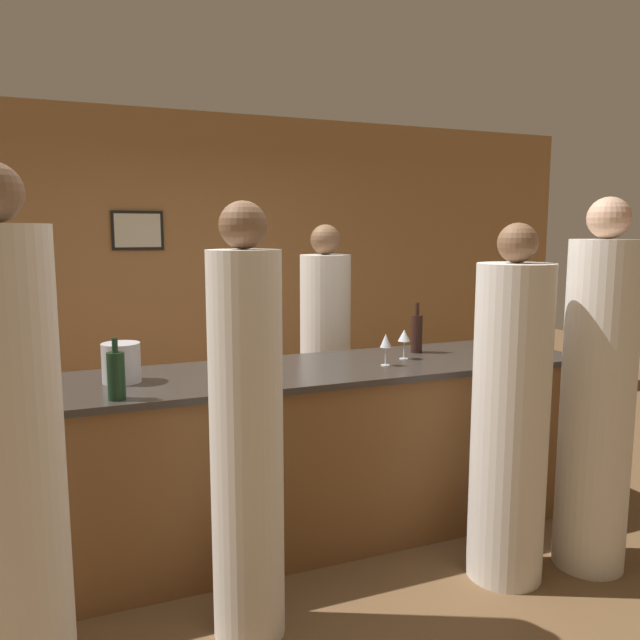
{
  "coord_description": "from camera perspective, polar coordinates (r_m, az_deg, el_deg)",
  "views": [
    {
      "loc": [
        -1.12,
        -3.18,
        1.74
      ],
      "look_at": [
        0.21,
        0.1,
        1.24
      ],
      "focal_mm": 35.0,
      "sensor_mm": 36.0,
      "label": 1
    }
  ],
  "objects": [
    {
      "name": "ground_plane",
      "position": [
        3.79,
        -2.57,
        -19.25
      ],
      "size": [
        14.0,
        14.0,
        0.0
      ],
      "primitive_type": "plane",
      "color": "brown"
    },
    {
      "name": "back_wall",
      "position": [
        5.84,
        -11.08,
        4.61
      ],
      "size": [
        8.0,
        0.08,
        2.8
      ],
      "color": "#A37547",
      "rests_on": "ground_plane"
    },
    {
      "name": "bar_counter",
      "position": [
        3.59,
        -2.62,
        -12.2
      ],
      "size": [
        3.51,
        0.8,
        0.99
      ],
      "color": "brown",
      "rests_on": "ground_plane"
    },
    {
      "name": "bartender",
      "position": [
        4.39,
        0.48,
        -3.87
      ],
      "size": [
        0.35,
        0.35,
        1.79
      ],
      "rotation": [
        0.0,
        0.0,
        3.14
      ],
      "color": "silver",
      "rests_on": "ground_plane"
    },
    {
      "name": "guest_0",
      "position": [
        2.44,
        -26.34,
        -12.47
      ],
      "size": [
        0.35,
        0.35,
        1.96
      ],
      "color": "silver",
      "rests_on": "ground_plane"
    },
    {
      "name": "guest_1",
      "position": [
        2.68,
        -6.72,
        -10.77
      ],
      "size": [
        0.31,
        0.31,
        1.86
      ],
      "color": "silver",
      "rests_on": "ground_plane"
    },
    {
      "name": "guest_2",
      "position": [
        3.5,
        24.01,
        -6.72
      ],
      "size": [
        0.36,
        0.36,
        1.91
      ],
      "color": "silver",
      "rests_on": "ground_plane"
    },
    {
      "name": "guest_3",
      "position": [
        3.25,
        16.97,
        -8.64
      ],
      "size": [
        0.37,
        0.37,
        1.78
      ],
      "color": "silver",
      "rests_on": "ground_plane"
    },
    {
      "name": "wine_bottle_0",
      "position": [
        3.46,
        -25.71,
        -3.47
      ],
      "size": [
        0.08,
        0.08,
        0.28
      ],
      "color": "black",
      "rests_on": "bar_counter"
    },
    {
      "name": "wine_bottle_1",
      "position": [
        3.95,
        8.83,
        -1.16
      ],
      "size": [
        0.07,
        0.07,
        0.32
      ],
      "color": "black",
      "rests_on": "bar_counter"
    },
    {
      "name": "wine_bottle_2",
      "position": [
        2.96,
        -18.13,
        -4.81
      ],
      "size": [
        0.08,
        0.08,
        0.28
      ],
      "color": "black",
      "rests_on": "bar_counter"
    },
    {
      "name": "ice_bucket",
      "position": [
        3.29,
        -17.71,
        -3.73
      ],
      "size": [
        0.19,
        0.19,
        0.2
      ],
      "color": "silver",
      "rests_on": "bar_counter"
    },
    {
      "name": "wine_glass_0",
      "position": [
        3.53,
        6.02,
        -2.0
      ],
      "size": [
        0.06,
        0.06,
        0.18
      ],
      "color": "silver",
      "rests_on": "bar_counter"
    },
    {
      "name": "wine_glass_1",
      "position": [
        3.73,
        7.7,
        -1.49
      ],
      "size": [
        0.07,
        0.07,
        0.18
      ],
      "color": "silver",
      "rests_on": "bar_counter"
    }
  ]
}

